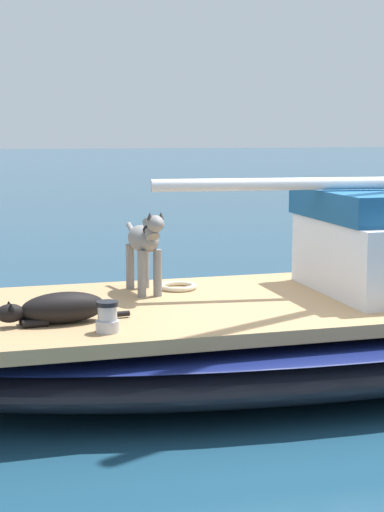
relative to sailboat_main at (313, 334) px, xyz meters
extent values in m
plane|color=navy|center=(0.00, 0.00, -0.34)|extent=(120.00, 120.00, 0.00)
ellipsoid|color=black|center=(0.00, 0.00, -0.06)|extent=(3.37, 7.45, 0.56)
ellipsoid|color=navy|center=(0.00, 0.00, 0.12)|extent=(3.39, 7.49, 0.08)
cube|color=tan|center=(0.00, 0.00, 0.27)|extent=(2.86, 6.83, 0.10)
cylinder|color=silver|center=(-0.11, -0.21, 1.22)|extent=(0.10, 2.20, 0.10)
cube|color=navy|center=(-0.15, 0.42, 1.04)|extent=(1.41, 0.86, 0.24)
ellipsoid|color=gray|center=(-0.34, -1.35, 0.77)|extent=(0.55, 0.31, 0.22)
cylinder|color=gray|center=(-0.18, -1.25, 0.51)|extent=(0.07, 0.07, 0.38)
cylinder|color=gray|center=(-0.15, -1.38, 0.51)|extent=(0.07, 0.07, 0.38)
cylinder|color=gray|center=(-0.53, -1.32, 0.51)|extent=(0.07, 0.07, 0.38)
cylinder|color=gray|center=(-0.51, -1.45, 0.51)|extent=(0.07, 0.07, 0.38)
cylinder|color=gray|center=(-0.11, -1.31, 0.88)|extent=(0.20, 0.14, 0.19)
ellipsoid|color=gray|center=(0.00, -1.29, 0.94)|extent=(0.24, 0.17, 0.13)
cone|color=#2A2929|center=(0.00, -1.24, 1.00)|extent=(0.05, 0.05, 0.06)
cone|color=#2A2929|center=(0.01, -1.33, 1.00)|extent=(0.05, 0.05, 0.06)
torus|color=black|center=(-0.11, -1.31, 0.88)|extent=(0.14, 0.15, 0.10)
cylinder|color=gray|center=(-0.70, -1.42, 0.80)|extent=(0.23, 0.08, 0.12)
ellipsoid|color=black|center=(0.63, -2.01, 0.43)|extent=(0.38, 0.64, 0.22)
ellipsoid|color=black|center=(0.71, -2.37, 0.42)|extent=(0.17, 0.22, 0.13)
cone|color=black|center=(0.76, -2.36, 0.48)|extent=(0.05, 0.05, 0.05)
cone|color=black|center=(0.67, -2.38, 0.48)|extent=(0.05, 0.05, 0.05)
cylinder|color=black|center=(0.74, -2.20, 0.35)|extent=(0.09, 0.19, 0.06)
cylinder|color=black|center=(0.62, -2.23, 0.35)|extent=(0.09, 0.19, 0.06)
cylinder|color=black|center=(0.55, -1.63, 0.35)|extent=(0.08, 0.18, 0.04)
cylinder|color=#B7B7BC|center=(0.94, -1.72, 0.36)|extent=(0.16, 0.16, 0.08)
cylinder|color=#B7B7BC|center=(0.94, -1.72, 0.45)|extent=(0.13, 0.13, 0.10)
cylinder|color=black|center=(0.94, -1.72, 0.52)|extent=(0.15, 0.15, 0.03)
torus|color=beige|center=(-0.44, -1.06, 0.35)|extent=(0.32, 0.32, 0.04)
camera|label=1|loc=(6.39, -1.99, 1.72)|focal=58.47mm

